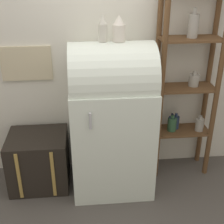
% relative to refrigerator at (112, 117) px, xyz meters
% --- Properties ---
extents(ground_plane, '(12.00, 12.00, 0.00)m').
position_rel_refrigerator_xyz_m(ground_plane, '(0.00, -0.22, -0.74)').
color(ground_plane, '#4C4742').
extents(wall_back, '(7.00, 0.09, 2.70)m').
position_rel_refrigerator_xyz_m(wall_back, '(-0.00, 0.36, 0.61)').
color(wall_back, silver).
rests_on(wall_back, ground_plane).
extents(refrigerator, '(0.75, 0.70, 1.44)m').
position_rel_refrigerator_xyz_m(refrigerator, '(0.00, 0.00, 0.00)').
color(refrigerator, silver).
rests_on(refrigerator, ground_plane).
extents(suitcase_trunk, '(0.56, 0.50, 0.54)m').
position_rel_refrigerator_xyz_m(suitcase_trunk, '(-0.72, 0.05, -0.47)').
color(suitcase_trunk, black).
rests_on(suitcase_trunk, ground_plane).
extents(shelf_unit, '(0.59, 0.29, 1.89)m').
position_rel_refrigerator_xyz_m(shelf_unit, '(0.74, 0.17, 0.27)').
color(shelf_unit, brown).
rests_on(shelf_unit, ground_plane).
extents(vase_left, '(0.07, 0.07, 0.22)m').
position_rel_refrigerator_xyz_m(vase_left, '(-0.07, 0.02, 0.80)').
color(vase_left, beige).
rests_on(vase_left, refrigerator).
extents(vase_center, '(0.11, 0.11, 0.21)m').
position_rel_refrigerator_xyz_m(vase_center, '(0.06, 0.02, 0.79)').
color(vase_center, silver).
rests_on(vase_center, refrigerator).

